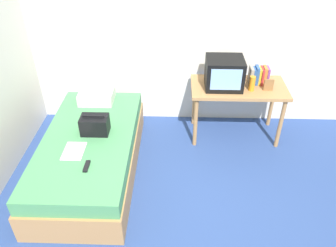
% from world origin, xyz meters
% --- Properties ---
extents(ground_plane, '(8.00, 8.00, 0.00)m').
position_xyz_m(ground_plane, '(0.00, 0.00, 0.00)').
color(ground_plane, '#2D4784').
extents(wall_back, '(5.20, 0.10, 2.60)m').
position_xyz_m(wall_back, '(0.00, 2.00, 1.30)').
color(wall_back, silver).
rests_on(wall_back, ground).
extents(bed, '(1.00, 2.00, 0.49)m').
position_xyz_m(bed, '(-1.03, 0.79, 0.24)').
color(bed, '#B27F4C').
rests_on(bed, ground).
extents(desk, '(1.16, 0.60, 0.73)m').
position_xyz_m(desk, '(0.69, 1.56, 0.64)').
color(desk, '#B27F4C').
rests_on(desk, ground).
extents(tv, '(0.44, 0.39, 0.36)m').
position_xyz_m(tv, '(0.49, 1.54, 0.91)').
color(tv, black).
rests_on(tv, desk).
extents(water_bottle, '(0.07, 0.07, 0.18)m').
position_xyz_m(water_bottle, '(0.82, 1.46, 0.82)').
color(water_bottle, orange).
rests_on(water_bottle, desk).
extents(book_row, '(0.23, 0.17, 0.22)m').
position_xyz_m(book_row, '(0.93, 1.64, 0.84)').
color(book_row, gray).
rests_on(book_row, desk).
extents(picture_frame, '(0.11, 0.02, 0.14)m').
position_xyz_m(picture_frame, '(1.02, 1.46, 0.80)').
color(picture_frame, olive).
rests_on(picture_frame, desk).
extents(pillow, '(0.42, 0.34, 0.14)m').
position_xyz_m(pillow, '(-1.07, 1.55, 0.56)').
color(pillow, silver).
rests_on(pillow, bed).
extents(handbag, '(0.30, 0.20, 0.22)m').
position_xyz_m(handbag, '(-0.95, 0.88, 0.59)').
color(handbag, black).
rests_on(handbag, bed).
extents(magazine, '(0.21, 0.29, 0.01)m').
position_xyz_m(magazine, '(-1.11, 0.54, 0.50)').
color(magazine, white).
rests_on(magazine, bed).
extents(remote_dark, '(0.04, 0.16, 0.02)m').
position_xyz_m(remote_dark, '(-0.93, 0.31, 0.50)').
color(remote_dark, black).
rests_on(remote_dark, bed).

